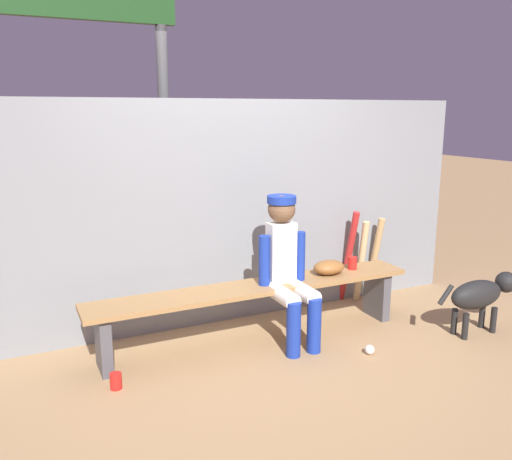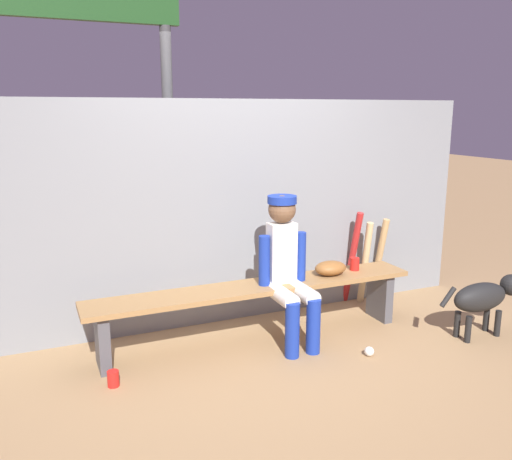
% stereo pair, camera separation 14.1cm
% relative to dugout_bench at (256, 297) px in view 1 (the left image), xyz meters
% --- Properties ---
extents(ground_plane, '(30.00, 30.00, 0.00)m').
position_rel_dugout_bench_xyz_m(ground_plane, '(0.00, 0.00, -0.37)').
color(ground_plane, '#9E7A51').
extents(chainlink_fence, '(4.70, 0.03, 1.92)m').
position_rel_dugout_bench_xyz_m(chainlink_fence, '(0.00, 0.51, 0.59)').
color(chainlink_fence, gray).
rests_on(chainlink_fence, ground_plane).
extents(dugout_bench, '(2.71, 0.36, 0.47)m').
position_rel_dugout_bench_xyz_m(dugout_bench, '(0.00, 0.00, 0.00)').
color(dugout_bench, olive).
rests_on(dugout_bench, ground_plane).
extents(player_seated, '(0.41, 0.55, 1.18)m').
position_rel_dugout_bench_xyz_m(player_seated, '(0.22, -0.11, 0.27)').
color(player_seated, silver).
rests_on(player_seated, ground_plane).
extents(baseball_glove, '(0.28, 0.20, 0.12)m').
position_rel_dugout_bench_xyz_m(baseball_glove, '(0.68, 0.00, 0.16)').
color(baseball_glove, brown).
rests_on(baseball_glove, dugout_bench).
extents(bat_aluminum_red, '(0.08, 0.25, 0.91)m').
position_rel_dugout_bench_xyz_m(bat_aluminum_red, '(1.19, 0.43, 0.08)').
color(bat_aluminum_red, '#B22323').
rests_on(bat_aluminum_red, ground_plane).
extents(bat_wood_natural, '(0.08, 0.19, 0.82)m').
position_rel_dugout_bench_xyz_m(bat_wood_natural, '(1.29, 0.37, 0.04)').
color(bat_wood_natural, tan).
rests_on(bat_wood_natural, ground_plane).
extents(bat_wood_tan, '(0.10, 0.22, 0.82)m').
position_rel_dugout_bench_xyz_m(bat_wood_tan, '(1.50, 0.43, 0.04)').
color(bat_wood_tan, tan).
rests_on(bat_wood_tan, ground_plane).
extents(baseball, '(0.07, 0.07, 0.07)m').
position_rel_dugout_bench_xyz_m(baseball, '(0.68, -0.60, -0.33)').
color(baseball, white).
rests_on(baseball, ground_plane).
extents(cup_on_ground, '(0.08, 0.08, 0.11)m').
position_rel_dugout_bench_xyz_m(cup_on_ground, '(-1.18, -0.30, -0.32)').
color(cup_on_ground, red).
rests_on(cup_on_ground, ground_plane).
extents(cup_on_bench, '(0.08, 0.08, 0.11)m').
position_rel_dugout_bench_xyz_m(cup_on_bench, '(0.95, 0.04, 0.15)').
color(cup_on_bench, red).
rests_on(cup_on_bench, dugout_bench).
extents(scoreboard, '(2.09, 0.27, 3.54)m').
position_rel_dugout_bench_xyz_m(scoreboard, '(-1.10, 1.15, 2.09)').
color(scoreboard, '#3F3F42').
rests_on(scoreboard, ground_plane).
extents(dog, '(0.84, 0.20, 0.49)m').
position_rel_dugout_bench_xyz_m(dog, '(1.77, -0.65, -0.04)').
color(dog, black).
rests_on(dog, ground_plane).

